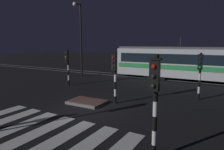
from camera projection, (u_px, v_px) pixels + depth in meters
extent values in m
plane|color=black|center=(86.00, 110.00, 11.15)|extent=(120.00, 120.00, 0.00)
cube|color=#59595E|center=(150.00, 79.00, 20.83)|extent=(80.00, 0.12, 0.03)
cube|color=#59595E|center=(154.00, 77.00, 22.08)|extent=(80.00, 0.12, 0.03)
cube|color=silver|center=(2.00, 122.00, 9.44)|extent=(0.81, 3.96, 0.02)
cube|color=silver|center=(18.00, 127.00, 8.85)|extent=(0.81, 3.96, 0.02)
cube|color=silver|center=(37.00, 133.00, 8.26)|extent=(0.81, 3.96, 0.02)
cube|color=silver|center=(58.00, 140.00, 7.67)|extent=(0.81, 3.96, 0.02)
cube|color=silver|center=(83.00, 148.00, 7.09)|extent=(0.81, 3.96, 0.02)
cube|color=slate|center=(87.00, 102.00, 12.33)|extent=(2.12, 1.50, 0.16)
cube|color=brown|center=(87.00, 101.00, 12.32)|extent=(1.91, 1.35, 0.02)
cylinder|color=black|center=(69.00, 83.00, 17.66)|extent=(0.14, 0.14, 0.43)
cylinder|color=white|center=(69.00, 78.00, 17.60)|extent=(0.14, 0.14, 0.43)
cylinder|color=black|center=(69.00, 73.00, 17.53)|extent=(0.14, 0.14, 0.43)
cylinder|color=white|center=(68.00, 68.00, 17.46)|extent=(0.14, 0.14, 0.43)
cylinder|color=black|center=(68.00, 63.00, 17.39)|extent=(0.14, 0.14, 0.43)
cylinder|color=white|center=(68.00, 58.00, 17.33)|extent=(0.14, 0.14, 0.43)
cylinder|color=black|center=(68.00, 52.00, 17.26)|extent=(0.14, 0.14, 0.43)
cube|color=black|center=(67.00, 57.00, 17.17)|extent=(0.28, 0.20, 0.90)
sphere|color=black|center=(66.00, 54.00, 17.03)|extent=(0.14, 0.14, 0.14)
sphere|color=orange|center=(66.00, 57.00, 17.08)|extent=(0.14, 0.14, 0.14)
sphere|color=black|center=(66.00, 61.00, 17.12)|extent=(0.14, 0.14, 0.14)
cube|color=black|center=(66.00, 51.00, 17.09)|extent=(0.36, 0.24, 0.04)
cylinder|color=black|center=(198.00, 97.00, 13.08)|extent=(0.14, 0.14, 0.43)
cylinder|color=white|center=(199.00, 90.00, 13.01)|extent=(0.14, 0.14, 0.43)
cylinder|color=black|center=(199.00, 83.00, 12.94)|extent=(0.14, 0.14, 0.43)
cylinder|color=white|center=(200.00, 77.00, 12.88)|extent=(0.14, 0.14, 0.43)
cylinder|color=black|center=(200.00, 70.00, 12.81)|extent=(0.14, 0.14, 0.43)
cylinder|color=white|center=(201.00, 63.00, 12.74)|extent=(0.14, 0.14, 0.43)
cylinder|color=black|center=(201.00, 56.00, 12.68)|extent=(0.14, 0.14, 0.43)
cube|color=black|center=(200.00, 63.00, 12.59)|extent=(0.28, 0.20, 0.90)
sphere|color=black|center=(200.00, 58.00, 12.45)|extent=(0.14, 0.14, 0.14)
sphere|color=black|center=(200.00, 63.00, 12.49)|extent=(0.14, 0.14, 0.14)
sphere|color=green|center=(200.00, 67.00, 12.54)|extent=(0.14, 0.14, 0.14)
cube|color=black|center=(201.00, 55.00, 12.51)|extent=(0.36, 0.24, 0.04)
cylinder|color=white|center=(154.00, 138.00, 6.35)|extent=(0.14, 0.14, 0.47)
cylinder|color=black|center=(155.00, 123.00, 6.28)|extent=(0.14, 0.14, 0.47)
cylinder|color=white|center=(155.00, 109.00, 6.20)|extent=(0.14, 0.14, 0.47)
cylinder|color=black|center=(156.00, 94.00, 6.13)|extent=(0.14, 0.14, 0.47)
cylinder|color=white|center=(156.00, 78.00, 6.06)|extent=(0.14, 0.14, 0.47)
cylinder|color=black|center=(157.00, 63.00, 5.98)|extent=(0.14, 0.14, 0.47)
cube|color=black|center=(155.00, 76.00, 5.89)|extent=(0.28, 0.20, 0.90)
sphere|color=red|center=(154.00, 67.00, 5.75)|extent=(0.14, 0.14, 0.14)
sphere|color=black|center=(153.00, 76.00, 5.80)|extent=(0.14, 0.14, 0.14)
sphere|color=black|center=(153.00, 86.00, 5.84)|extent=(0.14, 0.14, 0.14)
cube|color=black|center=(155.00, 59.00, 5.82)|extent=(0.36, 0.24, 0.04)
cylinder|color=black|center=(115.00, 100.00, 12.33)|extent=(0.14, 0.14, 0.44)
cylinder|color=white|center=(115.00, 93.00, 12.27)|extent=(0.14, 0.14, 0.44)
cylinder|color=black|center=(115.00, 85.00, 12.20)|extent=(0.14, 0.14, 0.44)
cylinder|color=white|center=(115.00, 78.00, 12.13)|extent=(0.14, 0.14, 0.44)
cylinder|color=black|center=(115.00, 71.00, 12.06)|extent=(0.14, 0.14, 0.44)
cylinder|color=white|center=(115.00, 63.00, 11.99)|extent=(0.14, 0.14, 0.44)
cylinder|color=black|center=(115.00, 56.00, 11.92)|extent=(0.14, 0.14, 0.44)
cube|color=black|center=(114.00, 63.00, 11.83)|extent=(0.28, 0.20, 0.90)
sphere|color=red|center=(113.00, 58.00, 11.69)|extent=(0.14, 0.14, 0.14)
sphere|color=black|center=(113.00, 63.00, 11.74)|extent=(0.14, 0.14, 0.14)
sphere|color=black|center=(113.00, 67.00, 11.78)|extent=(0.14, 0.14, 0.14)
cube|color=black|center=(114.00, 54.00, 11.76)|extent=(0.36, 0.24, 0.04)
cylinder|color=black|center=(81.00, 41.00, 21.86)|extent=(0.18, 0.18, 7.65)
cylinder|color=black|center=(78.00, 4.00, 20.89)|extent=(0.10, 0.90, 0.10)
sphere|color=#F9E08C|center=(75.00, 4.00, 20.51)|extent=(0.44, 0.44, 0.44)
cube|color=silver|center=(209.00, 64.00, 18.67)|extent=(17.70, 2.50, 2.70)
cube|color=green|center=(208.00, 69.00, 17.62)|extent=(17.34, 0.04, 0.44)
cube|color=green|center=(210.00, 67.00, 19.82)|extent=(17.34, 0.04, 0.44)
cube|color=black|center=(209.00, 60.00, 17.50)|extent=(16.81, 0.03, 0.90)
cube|color=#4C4C51|center=(211.00, 48.00, 18.44)|extent=(17.34, 2.30, 0.20)
cylinder|color=#262628|center=(181.00, 43.00, 19.62)|extent=(0.08, 0.08, 1.00)
cube|color=black|center=(157.00, 76.00, 21.21)|extent=(2.20, 2.00, 0.35)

